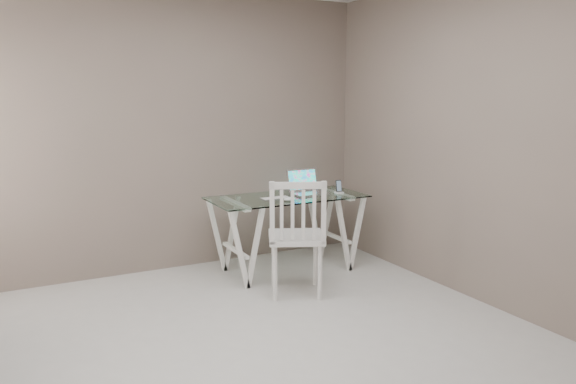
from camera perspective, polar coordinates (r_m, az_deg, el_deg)
name	(u,v)px	position (r m, az deg, el deg)	size (l,w,h in m)	color
room	(264,97)	(3.45, -2.49, 9.66)	(4.50, 4.52, 2.71)	#AEACA7
desk	(287,233)	(5.50, -0.07, -4.17)	(1.50, 0.70, 0.75)	silver
chair	(297,232)	(4.78, 0.90, -4.13)	(0.62, 0.62, 1.03)	silver
laptop	(306,188)	(5.59, 1.88, 0.44)	(0.34, 0.29, 0.24)	#B5B5B9
keyboard	(275,198)	(5.32, -1.28, -0.62)	(0.28, 0.12, 0.01)	silver
mouse	(289,199)	(5.20, 0.13, -0.71)	(0.11, 0.07, 0.04)	silver
phone_dock	(339,190)	(5.61, 5.20, 0.24)	(0.07, 0.07, 0.13)	white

